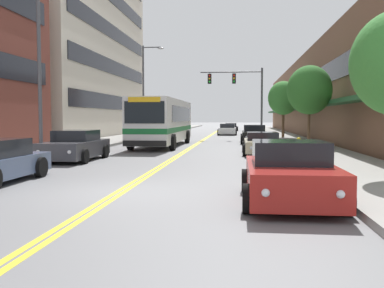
{
  "coord_description": "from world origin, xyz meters",
  "views": [
    {
      "loc": [
        3.13,
        -11.02,
        1.99
      ],
      "look_at": [
        -0.44,
        21.45,
        -0.05
      ],
      "focal_mm": 40.0,
      "sensor_mm": 36.0,
      "label": 1
    }
  ],
  "objects_px": {
    "city_bus": "(163,120)",
    "traffic_signal_mast": "(241,89)",
    "car_charcoal_moving_lead": "(231,127)",
    "car_beige_parked_right_mid": "(262,144)",
    "car_black_parked_right_far": "(254,135)",
    "car_navy_parked_left_far": "(165,131)",
    "car_red_parked_right_foreground": "(290,174)",
    "car_dark_grey_parked_left_mid": "(75,146)",
    "street_tree_right_far": "(283,98)",
    "street_lamp_left_far": "(146,85)",
    "fire_hydrant": "(299,147)",
    "street_lamp_left_near": "(47,60)",
    "street_tree_right_mid": "(309,90)",
    "car_white_moving_second": "(227,130)"
  },
  "relations": [
    {
      "from": "car_charcoal_moving_lead",
      "to": "car_beige_parked_right_mid",
      "type": "bearing_deg",
      "value": -86.52
    },
    {
      "from": "car_charcoal_moving_lead",
      "to": "street_tree_right_far",
      "type": "height_order",
      "value": "street_tree_right_far"
    },
    {
      "from": "car_beige_parked_right_mid",
      "to": "traffic_signal_mast",
      "type": "xyz_separation_m",
      "value": [
        -1.13,
        16.36,
        4.07
      ]
    },
    {
      "from": "street_lamp_left_near",
      "to": "street_tree_right_far",
      "type": "relative_size",
      "value": 1.44
    },
    {
      "from": "street_lamp_left_far",
      "to": "street_tree_right_far",
      "type": "bearing_deg",
      "value": 10.99
    },
    {
      "from": "car_charcoal_moving_lead",
      "to": "fire_hydrant",
      "type": "distance_m",
      "value": 43.17
    },
    {
      "from": "car_red_parked_right_foreground",
      "to": "street_tree_right_far",
      "type": "distance_m",
      "value": 29.86
    },
    {
      "from": "street_lamp_left_near",
      "to": "street_tree_right_far",
      "type": "distance_m",
      "value": 25.3
    },
    {
      "from": "car_navy_parked_left_far",
      "to": "street_tree_right_mid",
      "type": "bearing_deg",
      "value": -53.03
    },
    {
      "from": "car_beige_parked_right_mid",
      "to": "street_tree_right_far",
      "type": "bearing_deg",
      "value": 80.43
    },
    {
      "from": "street_lamp_left_near",
      "to": "traffic_signal_mast",
      "type": "bearing_deg",
      "value": 69.78
    },
    {
      "from": "car_navy_parked_left_far",
      "to": "car_white_moving_second",
      "type": "height_order",
      "value": "car_navy_parked_left_far"
    },
    {
      "from": "car_black_parked_right_far",
      "to": "fire_hydrant",
      "type": "height_order",
      "value": "car_black_parked_right_far"
    },
    {
      "from": "car_charcoal_moving_lead",
      "to": "street_lamp_left_far",
      "type": "xyz_separation_m",
      "value": [
        -7.03,
        -26.3,
        4.31
      ]
    },
    {
      "from": "fire_hydrant",
      "to": "street_lamp_left_far",
      "type": "bearing_deg",
      "value": 123.41
    },
    {
      "from": "traffic_signal_mast",
      "to": "street_tree_right_mid",
      "type": "relative_size",
      "value": 1.31
    },
    {
      "from": "car_black_parked_right_far",
      "to": "car_white_moving_second",
      "type": "relative_size",
      "value": 1.05
    },
    {
      "from": "car_dark_grey_parked_left_mid",
      "to": "street_tree_right_far",
      "type": "height_order",
      "value": "street_tree_right_far"
    },
    {
      "from": "car_charcoal_moving_lead",
      "to": "street_lamp_left_far",
      "type": "relative_size",
      "value": 0.54
    },
    {
      "from": "street_tree_right_far",
      "to": "car_navy_parked_left_far",
      "type": "bearing_deg",
      "value": 168.1
    },
    {
      "from": "car_dark_grey_parked_left_mid",
      "to": "traffic_signal_mast",
      "type": "height_order",
      "value": "traffic_signal_mast"
    },
    {
      "from": "car_white_moving_second",
      "to": "car_black_parked_right_far",
      "type": "bearing_deg",
      "value": -81.1
    },
    {
      "from": "car_white_moving_second",
      "to": "traffic_signal_mast",
      "type": "bearing_deg",
      "value": -80.96
    },
    {
      "from": "car_black_parked_right_far",
      "to": "street_lamp_left_near",
      "type": "distance_m",
      "value": 18.57
    },
    {
      "from": "car_beige_parked_right_mid",
      "to": "car_charcoal_moving_lead",
      "type": "distance_m",
      "value": 40.21
    },
    {
      "from": "car_black_parked_right_far",
      "to": "fire_hydrant",
      "type": "bearing_deg",
      "value": -82.5
    },
    {
      "from": "car_charcoal_moving_lead",
      "to": "fire_hydrant",
      "type": "height_order",
      "value": "car_charcoal_moving_lead"
    },
    {
      "from": "city_bus",
      "to": "traffic_signal_mast",
      "type": "bearing_deg",
      "value": 62.44
    },
    {
      "from": "car_charcoal_moving_lead",
      "to": "street_lamp_left_far",
      "type": "distance_m",
      "value": 27.56
    },
    {
      "from": "city_bus",
      "to": "car_black_parked_right_far",
      "type": "xyz_separation_m",
      "value": [
        6.42,
        3.62,
        -1.13
      ]
    },
    {
      "from": "car_red_parked_right_foreground",
      "to": "car_beige_parked_right_mid",
      "type": "distance_m",
      "value": 13.36
    },
    {
      "from": "car_beige_parked_right_mid",
      "to": "car_white_moving_second",
      "type": "distance_m",
      "value": 25.57
    },
    {
      "from": "fire_hydrant",
      "to": "city_bus",
      "type": "bearing_deg",
      "value": 132.25
    },
    {
      "from": "car_black_parked_right_far",
      "to": "street_tree_right_far",
      "type": "relative_size",
      "value": 0.96
    },
    {
      "from": "street_tree_right_mid",
      "to": "street_tree_right_far",
      "type": "bearing_deg",
      "value": 91.0
    },
    {
      "from": "city_bus",
      "to": "street_tree_right_mid",
      "type": "relative_size",
      "value": 2.41
    },
    {
      "from": "car_white_moving_second",
      "to": "street_lamp_left_far",
      "type": "relative_size",
      "value": 0.56
    },
    {
      "from": "city_bus",
      "to": "car_dark_grey_parked_left_mid",
      "type": "xyz_separation_m",
      "value": [
        -2.27,
        -10.49,
        -1.15
      ]
    },
    {
      "from": "city_bus",
      "to": "street_lamp_left_far",
      "type": "relative_size",
      "value": 1.44
    },
    {
      "from": "street_tree_right_far",
      "to": "fire_hydrant",
      "type": "relative_size",
      "value": 5.85
    },
    {
      "from": "car_navy_parked_left_far",
      "to": "street_lamp_left_near",
      "type": "bearing_deg",
      "value": -91.66
    },
    {
      "from": "traffic_signal_mast",
      "to": "street_tree_right_mid",
      "type": "bearing_deg",
      "value": -72.76
    },
    {
      "from": "car_dark_grey_parked_left_mid",
      "to": "street_tree_right_far",
      "type": "xyz_separation_m",
      "value": [
        11.53,
        20.67,
        3.09
      ]
    },
    {
      "from": "street_tree_right_far",
      "to": "car_charcoal_moving_lead",
      "type": "bearing_deg",
      "value": 102.19
    },
    {
      "from": "car_navy_parked_left_far",
      "to": "car_beige_parked_right_mid",
      "type": "bearing_deg",
      "value": -65.04
    },
    {
      "from": "city_bus",
      "to": "car_white_moving_second",
      "type": "bearing_deg",
      "value": 78.5
    },
    {
      "from": "street_lamp_left_far",
      "to": "street_tree_right_mid",
      "type": "height_order",
      "value": "street_lamp_left_far"
    },
    {
      "from": "city_bus",
      "to": "car_black_parked_right_far",
      "type": "distance_m",
      "value": 7.46
    },
    {
      "from": "car_red_parked_right_foreground",
      "to": "traffic_signal_mast",
      "type": "height_order",
      "value": "traffic_signal_mast"
    },
    {
      "from": "city_bus",
      "to": "car_white_moving_second",
      "type": "distance_m",
      "value": 19.84
    }
  ]
}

